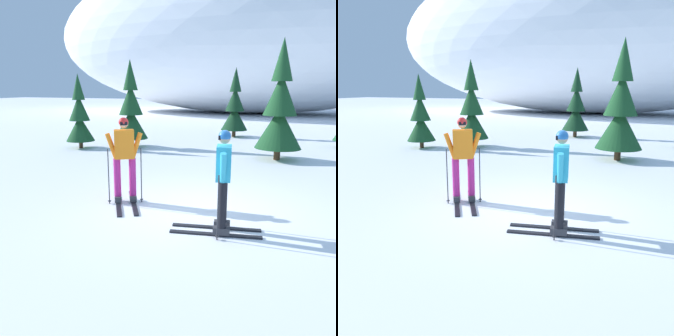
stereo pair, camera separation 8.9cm
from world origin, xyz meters
The scene contains 8 objects.
ground_plane centered at (0.00, 0.00, 0.00)m, with size 120.00×120.00×0.00m, color white.
skier_cyan_jacket centered at (0.61, -0.97, 0.93)m, with size 1.61×0.77×1.77m.
skier_orange_jacket centered at (-1.71, -0.10, 0.97)m, with size 1.22×1.65×1.84m.
pine_tree_far_left centered at (-6.73, 5.51, 1.24)m, with size 1.14×1.14×2.96m.
pine_tree_left centered at (-4.93, 6.53, 1.48)m, with size 1.36×1.36×3.53m.
pine_tree_center_left centered at (-1.56, 11.14, 1.41)m, with size 1.30×1.30×3.37m.
pine_tree_center_right centered at (0.95, 5.91, 1.68)m, with size 1.55×1.55×4.02m.
snow_ridge_background centered at (-3.56, 27.93, 7.14)m, with size 38.39×18.76×14.28m, color white.
Camera 1 is at (1.86, -6.70, 2.46)m, focal length 38.32 mm.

